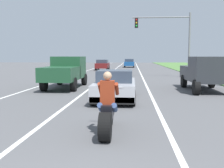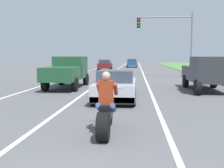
% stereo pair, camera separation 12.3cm
% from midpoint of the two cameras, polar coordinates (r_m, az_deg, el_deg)
% --- Properties ---
extents(lane_stripe_left_solid, '(0.14, 120.00, 0.01)m').
position_cam_midpoint_polar(lane_stripe_left_solid, '(23.28, -10.55, 1.01)').
color(lane_stripe_left_solid, white).
rests_on(lane_stripe_left_solid, ground).
extents(lane_stripe_right_solid, '(0.14, 120.00, 0.01)m').
position_cam_midpoint_polar(lane_stripe_right_solid, '(22.43, 7.45, 0.88)').
color(lane_stripe_right_solid, white).
rests_on(lane_stripe_right_solid, ground).
extents(lane_stripe_centre_dashed, '(0.14, 120.00, 0.01)m').
position_cam_midpoint_polar(lane_stripe_centre_dashed, '(22.58, -1.72, 0.96)').
color(lane_stripe_centre_dashed, white).
rests_on(lane_stripe_centre_dashed, ground).
extents(motorcycle_with_rider, '(0.70, 2.21, 1.62)m').
position_cam_midpoint_polar(motorcycle_with_rider, '(6.81, -0.76, -5.94)').
color(motorcycle_with_rider, black).
rests_on(motorcycle_with_rider, ground).
extents(sports_car_silver, '(1.84, 4.30, 1.37)m').
position_cam_midpoint_polar(sports_car_silver, '(12.17, 1.14, -0.45)').
color(sports_car_silver, '#B7B7BC').
rests_on(sports_car_silver, ground).
extents(pickup_truck_left_lane_dark_green, '(2.02, 4.80, 1.98)m').
position_cam_midpoint_polar(pickup_truck_left_lane_dark_green, '(16.91, -9.48, 2.92)').
color(pickup_truck_left_lane_dark_green, '#1E4C2D').
rests_on(pickup_truck_left_lane_dark_green, ground).
extents(pickup_truck_right_shoulder_dark_grey, '(2.02, 4.80, 1.98)m').
position_cam_midpoint_polar(pickup_truck_right_shoulder_dark_grey, '(16.12, 19.96, 2.49)').
color(pickup_truck_right_shoulder_dark_grey, '#2D3035').
rests_on(pickup_truck_right_shoulder_dark_grey, ground).
extents(traffic_light_mast_near, '(5.43, 0.34, 6.00)m').
position_cam_midpoint_polar(traffic_light_mast_near, '(25.62, 13.22, 10.47)').
color(traffic_light_mast_near, gray).
rests_on(traffic_light_mast_near, ground).
extents(distant_car_far_ahead, '(1.80, 4.00, 1.50)m').
position_cam_midpoint_polar(distant_car_far_ahead, '(38.30, -1.42, 4.20)').
color(distant_car_far_ahead, maroon).
rests_on(distant_car_far_ahead, ground).
extents(distant_car_further_ahead, '(1.80, 4.00, 1.50)m').
position_cam_midpoint_polar(distant_car_further_ahead, '(47.64, 4.42, 4.55)').
color(distant_car_further_ahead, '#194C8C').
rests_on(distant_car_further_ahead, ground).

